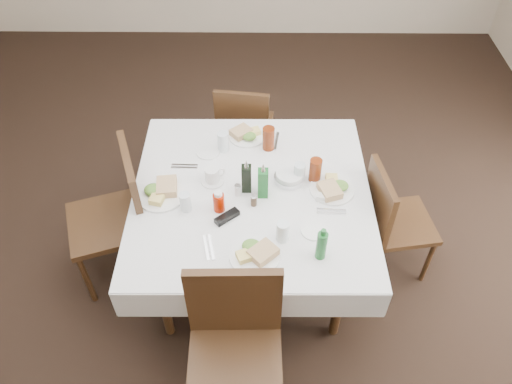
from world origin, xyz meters
TOP-DOWN VIEW (x-y plane):
  - ground_plane at (0.00, 0.00)m, footprint 7.00×7.00m
  - room_shell at (0.00, 0.00)m, footprint 6.04×7.04m
  - dining_table at (0.20, 0.06)m, footprint 1.49×1.49m
  - chair_north at (0.12, 1.06)m, footprint 0.47×0.47m
  - chair_south at (0.12, -0.85)m, footprint 0.50×0.50m
  - chair_east at (1.11, 0.09)m, footprint 0.49×0.49m
  - chair_west at (-0.66, 0.06)m, footprint 0.62×0.62m
  - meal_north at (0.15, 0.60)m, footprint 0.26×0.26m
  - meal_south at (0.23, -0.43)m, footprint 0.28×0.28m
  - meal_east at (0.70, 0.08)m, footprint 0.28×0.28m
  - meal_west at (-0.36, 0.04)m, footprint 0.30×0.30m
  - side_plate_a at (-0.10, 0.43)m, footprint 0.16×0.16m
  - side_plate_b at (0.56, -0.25)m, footprint 0.15×0.15m
  - water_n at (-0.00, 0.46)m, footprint 0.08×0.08m
  - water_s at (0.38, -0.31)m, footprint 0.07×0.07m
  - water_e at (0.50, 0.18)m, footprint 0.07×0.07m
  - water_w at (-0.20, -0.08)m, footprint 0.07×0.07m
  - iced_tea_a at (0.30, 0.48)m, footprint 0.08×0.08m
  - iced_tea_b at (0.59, 0.18)m, footprint 0.08×0.08m
  - bread_basket at (0.43, 0.17)m, footprint 0.19×0.19m
  - oil_cruet_dark at (0.17, 0.08)m, footprint 0.06×0.06m
  - oil_cruet_green at (0.27, 0.04)m, footprint 0.06×0.06m
  - ketchup_bottle at (0.00, -0.08)m, footprint 0.07×0.07m
  - salt_shaker at (0.11, 0.04)m, footprint 0.04×0.04m
  - pepper_shaker at (0.21, -0.04)m, footprint 0.04×0.04m
  - coffee_mug at (-0.05, 0.16)m, footprint 0.16×0.15m
  - sunglasses at (0.05, -0.16)m, footprint 0.15×0.14m
  - green_bottle at (0.58, -0.43)m, footprint 0.06×0.06m
  - sugar_caddy at (0.63, -0.00)m, footprint 0.09×0.06m
  - cutlery_n at (0.35, 0.55)m, footprint 0.07×0.20m
  - cutlery_s at (-0.04, -0.38)m, footprint 0.08×0.19m
  - cutlery_e at (0.68, -0.10)m, footprint 0.18×0.05m
  - cutlery_w at (-0.25, 0.29)m, footprint 0.17×0.05m

SIDE VIEW (x-z plane):
  - ground_plane at x=0.00m, z-range 0.00..0.00m
  - chair_north at x=0.12m, z-range 0.06..0.94m
  - chair_east at x=1.11m, z-range 0.06..0.96m
  - chair_west at x=-0.66m, z-range 0.07..1.10m
  - chair_south at x=0.12m, z-range 0.07..1.11m
  - dining_table at x=0.20m, z-range 0.31..1.07m
  - cutlery_w at x=-0.25m, z-range 0.76..0.77m
  - cutlery_e at x=0.68m, z-range 0.76..0.77m
  - cutlery_s at x=-0.04m, z-range 0.76..0.77m
  - cutlery_n at x=0.35m, z-range 0.76..0.77m
  - side_plate_b at x=0.56m, z-range 0.76..0.77m
  - side_plate_a at x=-0.10m, z-range 0.76..0.77m
  - sunglasses at x=0.05m, z-range 0.76..0.80m
  - meal_north at x=0.15m, z-range 0.76..0.81m
  - sugar_caddy at x=0.63m, z-range 0.76..0.81m
  - meal_east at x=0.70m, z-range 0.76..0.82m
  - meal_south at x=0.23m, z-range 0.76..0.82m
  - meal_west at x=-0.36m, z-range 0.75..0.82m
  - bread_basket at x=0.43m, z-range 0.76..0.82m
  - salt_shaker at x=0.11m, z-range 0.76..0.84m
  - pepper_shaker at x=0.21m, z-range 0.76..0.85m
  - coffee_mug at x=-0.05m, z-range 0.76..0.86m
  - water_w at x=-0.20m, z-range 0.76..0.89m
  - water_e at x=0.50m, z-range 0.76..0.89m
  - water_s at x=0.38m, z-range 0.76..0.90m
  - ketchup_bottle at x=0.00m, z-range 0.76..0.91m
  - water_n at x=0.00m, z-range 0.76..0.90m
  - iced_tea_b at x=0.59m, z-range 0.76..0.92m
  - iced_tea_a at x=0.30m, z-range 0.76..0.93m
  - green_bottle at x=0.58m, z-range 0.75..0.97m
  - oil_cruet_dark at x=0.17m, z-range 0.74..0.99m
  - oil_cruet_green at x=0.27m, z-range 0.74..1.00m
  - room_shell at x=0.00m, z-range 0.31..3.11m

